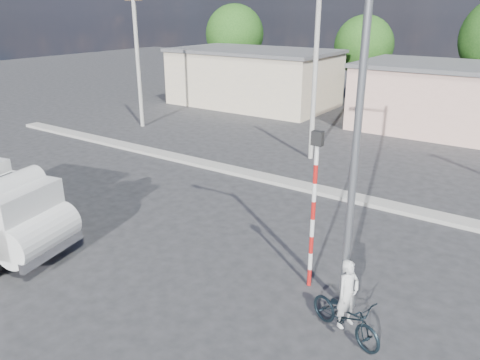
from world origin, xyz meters
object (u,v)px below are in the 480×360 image
Objects in this scene: cyclist at (347,305)px; traffic_pole at (314,198)px; streetlight at (352,114)px; bicycle at (346,316)px.

traffic_pole is (-1.63, 1.43, 1.77)m from cyclist.
streetlight is (-0.69, 1.13, 4.13)m from cyclist.
streetlight is at bearing 51.89° from cyclist.
bicycle is at bearing -58.49° from streetlight.
streetlight reaches higher than bicycle.
traffic_pole is 0.48× the size of streetlight.
streetlight is (0.94, -0.30, 2.37)m from traffic_pole.
bicycle is at bearing 0.00° from cyclist.
streetlight reaches higher than traffic_pole.
streetlight is at bearing 51.89° from bicycle.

